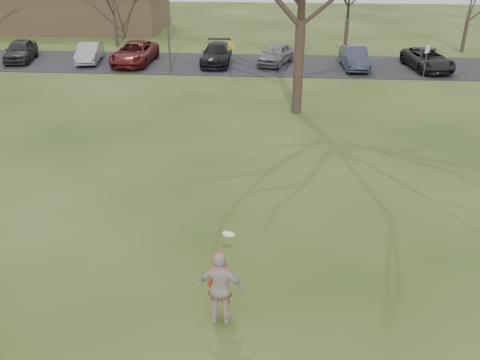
# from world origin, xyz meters

# --- Properties ---
(ground) EXTENTS (120.00, 120.00, 0.00)m
(ground) POSITION_xyz_m (0.00, 0.00, 0.00)
(ground) COLOR #1E380F
(ground) RESTS_ON ground
(parking_strip) EXTENTS (62.00, 6.50, 0.04)m
(parking_strip) POSITION_xyz_m (0.00, 25.00, 0.02)
(parking_strip) COLOR black
(parking_strip) RESTS_ON ground
(player_defender) EXTENTS (0.66, 0.47, 1.70)m
(player_defender) POSITION_xyz_m (-0.13, -0.15, 0.85)
(player_defender) COLOR red
(player_defender) RESTS_ON ground
(car_0) EXTENTS (2.55, 4.47, 1.43)m
(car_0) POSITION_xyz_m (-17.16, 24.78, 0.76)
(car_0) COLOR black
(car_0) RESTS_ON parking_strip
(car_1) EXTENTS (1.98, 4.11, 1.30)m
(car_1) POSITION_xyz_m (-12.19, 24.78, 0.69)
(car_1) COLOR gray
(car_1) RESTS_ON parking_strip
(car_2) EXTENTS (2.50, 5.25, 1.45)m
(car_2) POSITION_xyz_m (-8.91, 24.57, 0.76)
(car_2) COLOR #541314
(car_2) RESTS_ON parking_strip
(car_3) EXTENTS (2.02, 4.76, 1.37)m
(car_3) POSITION_xyz_m (-3.26, 24.88, 0.73)
(car_3) COLOR black
(car_3) RESTS_ON parking_strip
(car_4) EXTENTS (2.79, 4.26, 1.35)m
(car_4) POSITION_xyz_m (0.82, 25.21, 0.71)
(car_4) COLOR slate
(car_4) RESTS_ON parking_strip
(car_5) EXTENTS (1.69, 4.31, 1.40)m
(car_5) POSITION_xyz_m (6.03, 24.41, 0.74)
(car_5) COLOR #2B3041
(car_5) RESTS_ON parking_strip
(car_6) EXTENTS (2.91, 5.10, 1.34)m
(car_6) POSITION_xyz_m (10.82, 24.48, 0.71)
(car_6) COLOR black
(car_6) RESTS_ON parking_strip
(catching_play) EXTENTS (1.12, 0.60, 2.30)m
(catching_play) POSITION_xyz_m (-0.07, -0.50, 1.02)
(catching_play) COLOR #B3A5A0
(catching_play) RESTS_ON ground
(building) EXTENTS (20.60, 8.50, 5.14)m
(building) POSITION_xyz_m (-20.00, 38.00, 1.93)
(building) COLOR #8C6D4C
(building) RESTS_ON ground
(lamp_post) EXTENTS (0.34, 0.34, 6.27)m
(lamp_post) POSITION_xyz_m (-6.00, 22.50, 3.97)
(lamp_post) COLOR #47474C
(lamp_post) RESTS_ON ground
(sign_yellow) EXTENTS (0.35, 0.35, 2.08)m
(sign_yellow) POSITION_xyz_m (-2.00, 22.00, 1.45)
(sign_yellow) COLOR #47474C
(sign_yellow) RESTS_ON ground
(sign_white) EXTENTS (0.35, 0.35, 2.08)m
(sign_white) POSITION_xyz_m (10.00, 22.00, 1.45)
(sign_white) COLOR #47474C
(sign_white) RESTS_ON ground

